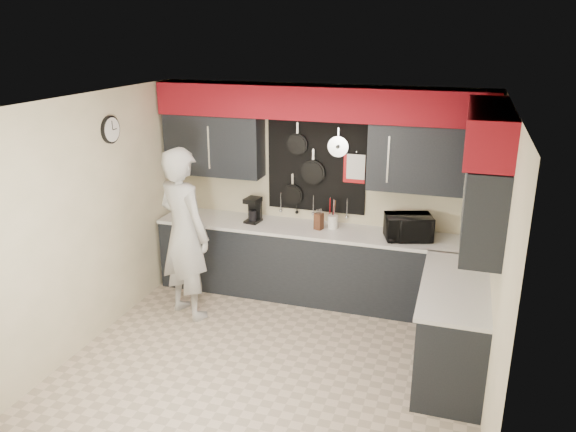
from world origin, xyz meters
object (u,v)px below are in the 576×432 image
(coffee_maker, at_px, (254,209))
(person, at_px, (184,234))
(knife_block, at_px, (319,221))
(utensil_crock, at_px, (333,222))
(microwave, at_px, (408,227))

(coffee_maker, distance_m, person, 1.00)
(knife_block, bearing_deg, coffee_maker, -165.93)
(knife_block, bearing_deg, utensil_crock, 46.18)
(microwave, relative_size, person, 0.26)
(microwave, xyz_separation_m, coffee_maker, (-1.89, 0.05, 0.02))
(person, bearing_deg, microwave, -136.92)
(coffee_maker, bearing_deg, knife_block, 4.69)
(knife_block, distance_m, coffee_maker, 0.85)
(knife_block, relative_size, utensil_crock, 1.25)
(microwave, distance_m, coffee_maker, 1.90)
(microwave, xyz_separation_m, utensil_crock, (-0.90, 0.10, -0.06))
(microwave, xyz_separation_m, person, (-2.41, -0.82, -0.06))
(microwave, bearing_deg, person, -179.17)
(utensil_crock, bearing_deg, microwave, -6.46)
(utensil_crock, bearing_deg, knife_block, -150.04)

